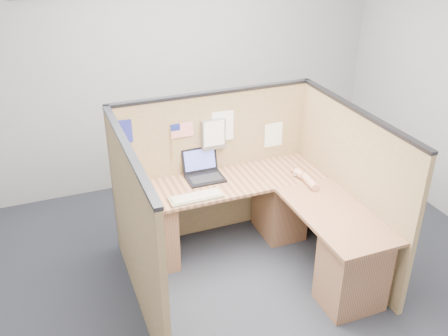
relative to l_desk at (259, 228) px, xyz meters
name	(u,v)px	position (x,y,z in m)	size (l,w,h in m)	color
floor	(253,285)	(-0.18, -0.29, -0.39)	(5.00, 5.00, 0.00)	black
wall_back	(176,69)	(-0.18, 1.96, 1.01)	(5.00, 5.00, 0.00)	#A5A7AB
cubicle_partitions	(236,190)	(-0.18, 0.14, 0.38)	(2.06, 1.83, 1.53)	olive
l_desk	(259,228)	(0.00, 0.00, 0.00)	(1.95, 1.75, 0.73)	brown
laptop	(203,170)	(-0.35, 0.57, 0.40)	(0.36, 0.34, 0.26)	black
keyboard	(196,197)	(-0.55, 0.19, 0.35)	(0.49, 0.17, 0.03)	gray
mouse	(298,174)	(0.51, 0.24, 0.36)	(0.11, 0.07, 0.04)	#B5B5B9
hand_forearm	(306,179)	(0.52, 0.10, 0.37)	(0.11, 0.38, 0.08)	tan
blue_poster	(123,132)	(-1.06, 0.68, 0.87)	(0.17, 0.00, 0.22)	navy
american_flag	(180,132)	(-0.54, 0.67, 0.80)	(0.22, 0.01, 0.38)	olive
file_holder	(213,134)	(-0.21, 0.66, 0.72)	(0.24, 0.05, 0.30)	slate
paper_left	(222,126)	(-0.11, 0.68, 0.78)	(0.24, 0.00, 0.30)	white
paper_right	(273,135)	(0.46, 0.68, 0.60)	(0.20, 0.00, 0.26)	white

